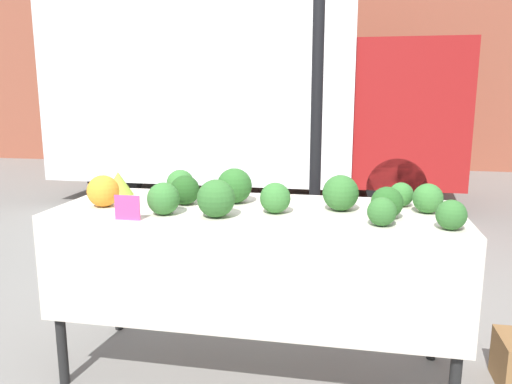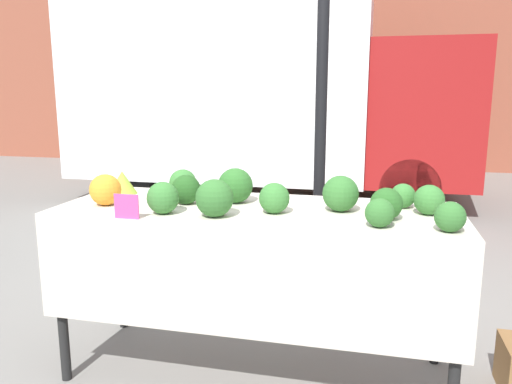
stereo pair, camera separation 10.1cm
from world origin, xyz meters
name	(u,v)px [view 2 (the right image)]	position (x,y,z in m)	size (l,w,h in m)	color
ground_plane	(256,370)	(0.00, 0.00, 0.00)	(40.00, 40.00, 0.00)	gray
tent_pole	(320,145)	(0.24, 0.65, 1.15)	(0.07, 0.07, 2.30)	black
parked_truck	(258,93)	(-1.05, 4.58, 1.46)	(5.32, 2.17, 2.76)	white
market_table	(253,235)	(0.00, -0.07, 0.77)	(1.99, 0.73, 0.89)	beige
orange_cauliflower	(105,190)	(-0.76, -0.12, 0.97)	(0.16, 0.16, 0.16)	orange
romanesco_head	(122,182)	(-0.82, 0.17, 0.96)	(0.16, 0.16, 0.13)	#93B238
broccoli_head_0	(403,196)	(0.71, 0.17, 0.96)	(0.12, 0.12, 0.12)	#387533
broccoli_head_1	(429,200)	(0.82, 0.05, 0.97)	(0.14, 0.14, 0.14)	#387533
broccoli_head_2	(186,190)	(-0.37, 0.00, 0.97)	(0.15, 0.15, 0.15)	#23511E
broccoli_head_3	(274,198)	(0.11, -0.09, 0.97)	(0.15, 0.15, 0.15)	#387533
broccoli_head_4	(163,198)	(-0.40, -0.22, 0.97)	(0.15, 0.15, 0.15)	#387533
broccoli_head_5	(341,194)	(0.41, 0.02, 0.98)	(0.17, 0.17, 0.17)	#336B2D
broccoli_head_6	(235,186)	(-0.13, 0.09, 0.99)	(0.18, 0.18, 0.18)	#2D6628
broccoli_head_7	(214,198)	(-0.14, -0.23, 0.98)	(0.18, 0.18, 0.18)	#336B2D
broccoli_head_8	(183,183)	(-0.46, 0.18, 0.97)	(0.15, 0.15, 0.15)	#387533
broccoli_head_9	(386,204)	(0.63, -0.10, 0.97)	(0.15, 0.15, 0.15)	#285B23
broccoli_head_10	(450,217)	(0.88, -0.24, 0.96)	(0.13, 0.13, 0.13)	#336B2D
broccoli_head_11	(380,213)	(0.60, -0.24, 0.96)	(0.13, 0.13, 0.13)	#336B2D
price_sign	(127,207)	(-0.52, -0.35, 0.95)	(0.12, 0.01, 0.11)	#EF4793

